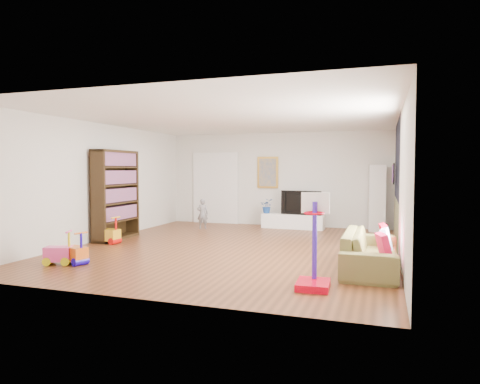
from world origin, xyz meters
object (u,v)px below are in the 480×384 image
(sofa, at_px, (371,251))
(basketball_hoop, at_px, (314,241))
(media_console, at_px, (293,221))
(bookshelf, at_px, (116,195))

(sofa, bearing_deg, basketball_hoop, 153.20)
(media_console, xyz_separation_m, basketball_hoop, (1.46, -5.79, 0.46))
(media_console, height_order, bookshelf, bookshelf)
(bookshelf, distance_m, sofa, 5.97)
(bookshelf, relative_size, basketball_hoop, 1.57)
(basketball_hoop, bearing_deg, bookshelf, 148.57)
(sofa, distance_m, basketball_hoop, 1.62)
(media_console, relative_size, sofa, 0.80)
(media_console, relative_size, basketball_hoop, 1.29)
(media_console, xyz_separation_m, bookshelf, (-3.60, -3.08, 0.84))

